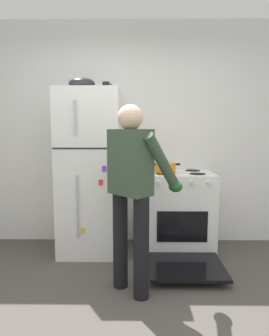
{
  "coord_description": "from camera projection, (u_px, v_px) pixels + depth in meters",
  "views": [
    {
      "loc": [
        0.12,
        -1.81,
        1.38
      ],
      "look_at": [
        0.08,
        1.32,
        1.0
      ],
      "focal_mm": 32.03,
      "sensor_mm": 36.0,
      "label": 1
    }
  ],
  "objects": [
    {
      "name": "refrigerator",
      "position": [
        91.0,
        172.0,
        3.41
      ],
      "size": [
        0.68,
        0.72,
        1.84
      ],
      "color": "white",
      "rests_on": "ground"
    },
    {
      "name": "stove_range",
      "position": [
        178.0,
        213.0,
        3.44
      ],
      "size": [
        0.76,
        1.23,
        0.93
      ],
      "color": "white",
      "rests_on": "ground"
    },
    {
      "name": "person_cook",
      "position": [
        133.0,
        183.0,
        2.51
      ],
      "size": [
        0.65,
        0.68,
        1.6
      ],
      "color": "black",
      "rests_on": "ground"
    },
    {
      "name": "kitchen_wall_back",
      "position": [
        129.0,
        134.0,
        3.73
      ],
      "size": [
        6.0,
        0.1,
        2.7
      ],
      "primitive_type": "cube",
      "color": "white",
      "rests_on": "ground"
    },
    {
      "name": "coffee_mug",
      "position": [
        106.0,
        86.0,
        3.35
      ],
      "size": [
        0.11,
        0.08,
        0.1
      ],
      "color": "black",
      "rests_on": "refrigerator"
    },
    {
      "name": "red_pot",
      "position": [
        165.0,
        168.0,
        3.35
      ],
      "size": [
        0.33,
        0.23,
        0.11
      ],
      "color": "orange",
      "rests_on": "stove_range"
    },
    {
      "name": "mixing_bowl",
      "position": [
        82.0,
        84.0,
        3.3
      ],
      "size": [
        0.29,
        0.29,
        0.13
      ],
      "primitive_type": "ellipsoid",
      "color": "black",
      "rests_on": "refrigerator"
    }
  ]
}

